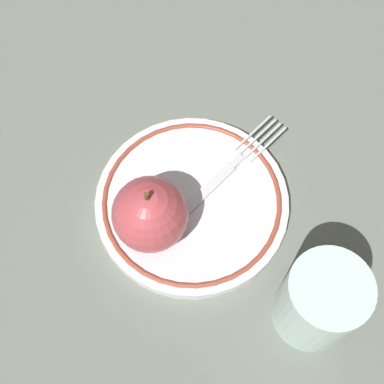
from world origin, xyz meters
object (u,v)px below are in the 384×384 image
plate (192,203)px  drinking_glass (319,302)px  fork (223,174)px  apple_red_whole (150,214)px

plate → drinking_glass: 0.18m
fork → drinking_glass: 0.19m
fork → drinking_glass: (0.18, 0.01, 0.04)m
plate → apple_red_whole: size_ratio=2.44×
plate → fork: (-0.01, 0.05, 0.01)m
apple_red_whole → fork: (-0.03, 0.10, -0.04)m
apple_red_whole → drinking_glass: 0.19m
plate → apple_red_whole: (0.01, -0.05, 0.05)m
plate → apple_red_whole: 0.08m
plate → drinking_glass: drinking_glass is taller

